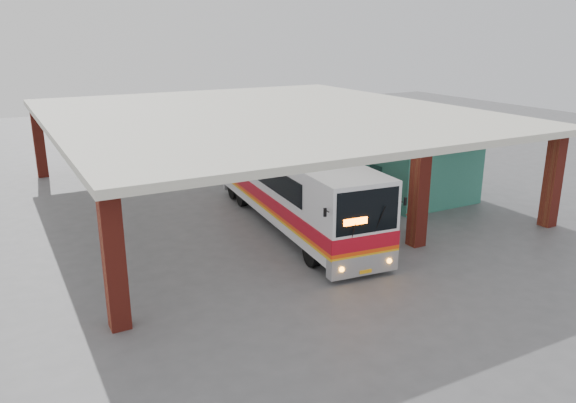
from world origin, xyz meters
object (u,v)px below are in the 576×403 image
(motorcycle, at_px, (379,199))
(red_chair, at_px, (317,173))
(pedestrian, at_px, (410,217))
(coach_bus, at_px, (293,186))

(motorcycle, relative_size, red_chair, 2.64)
(pedestrian, relative_size, red_chair, 2.04)
(motorcycle, bearing_deg, coach_bus, 101.83)
(pedestrian, bearing_deg, red_chair, -141.65)
(pedestrian, bearing_deg, coach_bus, -84.49)
(coach_bus, relative_size, motorcycle, 6.41)
(coach_bus, xyz_separation_m, motorcycle, (5.06, 0.15, -1.36))
(coach_bus, bearing_deg, motorcycle, 7.31)
(motorcycle, bearing_deg, pedestrian, 173.46)
(motorcycle, bearing_deg, red_chair, 6.71)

